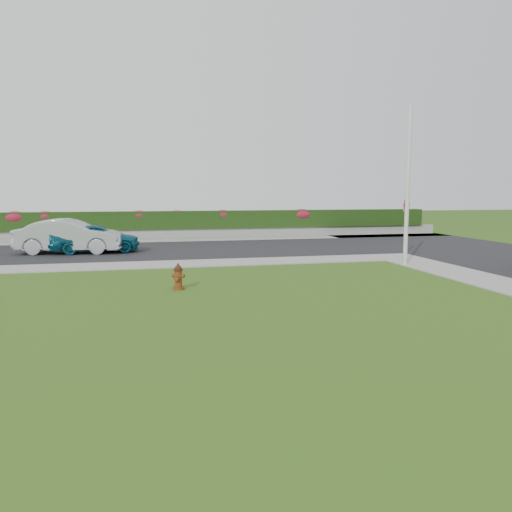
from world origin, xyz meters
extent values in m
plane|color=black|center=(0.00, 0.00, 0.00)|extent=(120.00, 120.00, 0.00)
cube|color=black|center=(-5.00, 14.00, 0.02)|extent=(26.00, 8.00, 0.04)
cube|color=gray|center=(-6.00, 9.00, 0.02)|extent=(24.00, 2.00, 0.04)
cube|color=gray|center=(7.00, 9.00, 0.02)|extent=(2.00, 2.00, 0.04)
cube|color=gray|center=(-1.00, 19.00, 0.02)|extent=(34.00, 2.00, 0.04)
cube|color=gray|center=(-1.00, 20.50, 0.30)|extent=(34.00, 0.40, 0.60)
cube|color=black|center=(-1.00, 20.60, 1.15)|extent=(32.00, 0.90, 1.10)
cylinder|color=#4E220C|center=(-2.94, 3.78, 0.04)|extent=(0.33, 0.33, 0.08)
cylinder|color=#4E220C|center=(-2.94, 3.78, 0.33)|extent=(0.22, 0.22, 0.51)
cylinder|color=black|center=(-2.94, 3.78, 0.59)|extent=(0.27, 0.27, 0.05)
sphere|color=black|center=(-2.94, 3.78, 0.62)|extent=(0.22, 0.22, 0.22)
cylinder|color=black|center=(-2.94, 3.78, 0.74)|extent=(0.07, 0.07, 0.07)
cylinder|color=#4E220C|center=(-3.07, 3.84, 0.41)|extent=(0.13, 0.14, 0.11)
cylinder|color=#4E220C|center=(-2.80, 3.72, 0.41)|extent=(0.13, 0.14, 0.11)
cylinder|color=#4E220C|center=(-2.99, 3.65, 0.35)|extent=(0.18, 0.17, 0.15)
imported|color=#0D4E63|center=(-6.13, 13.58, 0.74)|extent=(4.21, 1.96, 1.39)
imported|color=#ABAFB3|center=(-7.24, 13.59, 0.84)|extent=(5.02, 2.33, 1.59)
cylinder|color=silver|center=(6.11, 6.61, 3.10)|extent=(0.16, 0.16, 6.20)
cylinder|color=slate|center=(7.48, 9.09, 1.18)|extent=(0.06, 0.06, 2.37)
cylinder|color=#B10B1E|center=(7.48, 9.09, 2.31)|extent=(0.56, 0.44, 0.69)
cylinder|color=white|center=(7.48, 9.09, 2.31)|extent=(0.59, 0.46, 0.73)
ellipsoid|color=#A51C34|center=(-11.16, 20.50, 1.42)|extent=(1.42, 0.91, 0.71)
ellipsoid|color=#A51C34|center=(-9.49, 20.50, 1.46)|extent=(1.20, 0.77, 0.60)
ellipsoid|color=#A51C34|center=(-4.12, 20.50, 1.47)|extent=(1.17, 0.75, 0.58)
ellipsoid|color=#A51C34|center=(-1.81, 20.50, 1.49)|extent=(1.06, 0.68, 0.53)
ellipsoid|color=#A51C34|center=(1.09, 20.50, 1.46)|extent=(1.19, 0.77, 0.60)
ellipsoid|color=#A51C34|center=(6.38, 20.50, 1.41)|extent=(1.46, 0.94, 0.73)
camera|label=1|loc=(-3.94, -11.01, 2.89)|focal=35.00mm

